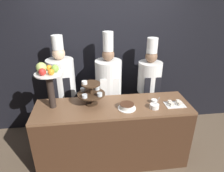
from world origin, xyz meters
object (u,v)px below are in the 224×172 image
fruit_pedestal (48,78)px  chef_left (63,87)px  tiered_stand (91,92)px  cake_square_tray (175,104)px  cake_round (127,106)px  serving_bowl_near (154,106)px  cup_white (154,101)px  chef_center_left (108,86)px  chef_center_right (149,85)px

fruit_pedestal → chef_left: (0.08, 0.55, -0.40)m
tiered_stand → cake_square_tray: 1.15m
fruit_pedestal → cake_square_tray: 1.71m
cake_round → cake_square_tray: (0.67, 0.01, -0.02)m
serving_bowl_near → chef_left: 1.47m
cup_white → chef_left: bearing=154.8°
fruit_pedestal → cake_round: bearing=-9.6°
fruit_pedestal → serving_bowl_near: size_ratio=3.84×
cup_white → chef_center_left: bearing=132.9°
tiered_stand → cup_white: bearing=-4.8°
tiered_stand → chef_center_right: chef_center_right is taller
cake_square_tray → serving_bowl_near: bearing=-170.9°
cake_square_tray → chef_center_left: bearing=140.0°
cake_round → chef_center_right: 0.88m
fruit_pedestal → chef_center_left: 1.07m
cup_white → serving_bowl_near: 0.14m
cake_square_tray → chef_center_right: (-0.15, 0.70, -0.04)m
fruit_pedestal → chef_left: chef_left is taller
chef_center_right → chef_center_left: bearing=-180.0°
cake_square_tray → fruit_pedestal: bearing=174.7°
tiered_stand → fruit_pedestal: bearing=-179.3°
fruit_pedestal → chef_center_left: bearing=33.8°
chef_center_right → fruit_pedestal: bearing=-160.0°
cake_square_tray → serving_bowl_near: serving_bowl_near is taller
cup_white → chef_left: (-1.31, 0.61, -0.00)m
tiered_stand → chef_center_right: bearing=29.0°
cake_square_tray → cup_white: bearing=161.7°
fruit_pedestal → cup_white: (1.39, -0.07, -0.39)m
chef_left → chef_center_left: (0.74, -0.00, -0.02)m
cake_round → chef_center_left: (-0.17, 0.71, -0.03)m
fruit_pedestal → chef_center_right: (1.50, 0.55, -0.44)m
cake_square_tray → chef_center_right: 0.72m
chef_left → chef_center_left: bearing=-0.0°
chef_center_left → chef_center_right: (0.68, 0.00, -0.02)m
cup_white → chef_left: size_ratio=0.05×
cake_round → fruit_pedestal: bearing=170.4°
tiered_stand → cake_round: tiered_stand is taller
cup_white → cake_square_tray: bearing=-18.3°
cake_square_tray → chef_center_left: size_ratio=0.14×
serving_bowl_near → tiered_stand: bearing=165.7°
cake_square_tray → tiered_stand: bearing=171.9°
cup_white → cake_square_tray: (0.27, -0.09, -0.01)m
cake_round → chef_center_right: chef_center_right is taller
fruit_pedestal → tiered_stand: bearing=0.7°
fruit_pedestal → chef_center_right: size_ratio=0.36×
fruit_pedestal → chef_left: bearing=81.4°
cake_round → cup_white: (0.40, 0.10, -0.01)m
cake_round → serving_bowl_near: bearing=-5.8°
fruit_pedestal → serving_bowl_near: (1.35, -0.20, -0.39)m
serving_bowl_near → chef_center_left: chef_center_left is taller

